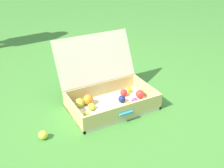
# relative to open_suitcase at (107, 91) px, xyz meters

# --- Properties ---
(ground_plane) EXTENTS (16.00, 16.00, 0.00)m
(ground_plane) POSITION_rel_open_suitcase_xyz_m (-0.03, -0.09, -0.12)
(ground_plane) COLOR #3D7A2D
(open_suitcase) EXTENTS (0.67, 0.62, 0.51)m
(open_suitcase) POSITION_rel_open_suitcase_xyz_m (0.00, 0.00, 0.00)
(open_suitcase) COLOR beige
(open_suitcase) RESTS_ON ground
(stray_ball_on_grass) EXTENTS (0.06, 0.06, 0.06)m
(stray_ball_on_grass) POSITION_rel_open_suitcase_xyz_m (-0.59, -0.19, -0.08)
(stray_ball_on_grass) COLOR #CCDB38
(stray_ball_on_grass) RESTS_ON ground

